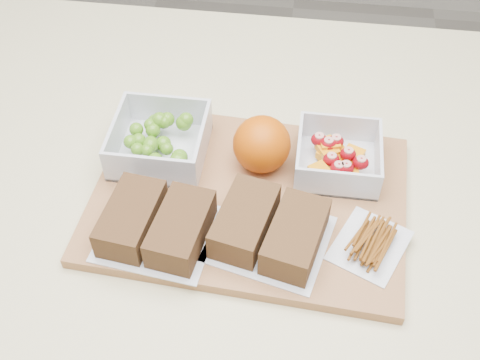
{
  "coord_description": "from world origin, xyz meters",
  "views": [
    {
      "loc": [
        0.08,
        -0.53,
        1.54
      ],
      "look_at": [
        0.01,
        0.01,
        0.93
      ],
      "focal_mm": 45.0,
      "sensor_mm": 36.0,
      "label": 1
    }
  ],
  "objects": [
    {
      "name": "sandwich_bag_left",
      "position": [
        -0.08,
        -0.09,
        0.94
      ],
      "size": [
        0.16,
        0.14,
        0.04
      ],
      "color": "silver",
      "rests_on": "cutting_board"
    },
    {
      "name": "grape_container",
      "position": [
        -0.11,
        0.06,
        0.94
      ],
      "size": [
        0.13,
        0.13,
        0.05
      ],
      "color": "silver",
      "rests_on": "cutting_board"
    },
    {
      "name": "cutting_board",
      "position": [
        0.02,
        -0.01,
        0.91
      ],
      "size": [
        0.44,
        0.32,
        0.02
      ],
      "primitive_type": "cube",
      "rotation": [
        0.0,
        0.0,
        -0.06
      ],
      "color": "#A16D42",
      "rests_on": "counter"
    },
    {
      "name": "sandwich_bag_center",
      "position": [
        0.06,
        -0.08,
        0.94
      ],
      "size": [
        0.17,
        0.16,
        0.04
      ],
      "color": "silver",
      "rests_on": "cutting_board"
    },
    {
      "name": "counter",
      "position": [
        0.0,
        0.0,
        0.45
      ],
      "size": [
        1.2,
        0.9,
        0.9
      ],
      "primitive_type": "cube",
      "color": "beige",
      "rests_on": "ground"
    },
    {
      "name": "fruit_container",
      "position": [
        0.14,
        0.06,
        0.93
      ],
      "size": [
        0.11,
        0.11,
        0.05
      ],
      "color": "silver",
      "rests_on": "cutting_board"
    },
    {
      "name": "pretzel_bag",
      "position": [
        0.19,
        -0.07,
        0.93
      ],
      "size": [
        0.11,
        0.12,
        0.02
      ],
      "color": "silver",
      "rests_on": "cutting_board"
    },
    {
      "name": "orange",
      "position": [
        0.03,
        0.05,
        0.96
      ],
      "size": [
        0.08,
        0.08,
        0.08
      ],
      "primitive_type": "sphere",
      "color": "#C44E04",
      "rests_on": "cutting_board"
    }
  ]
}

